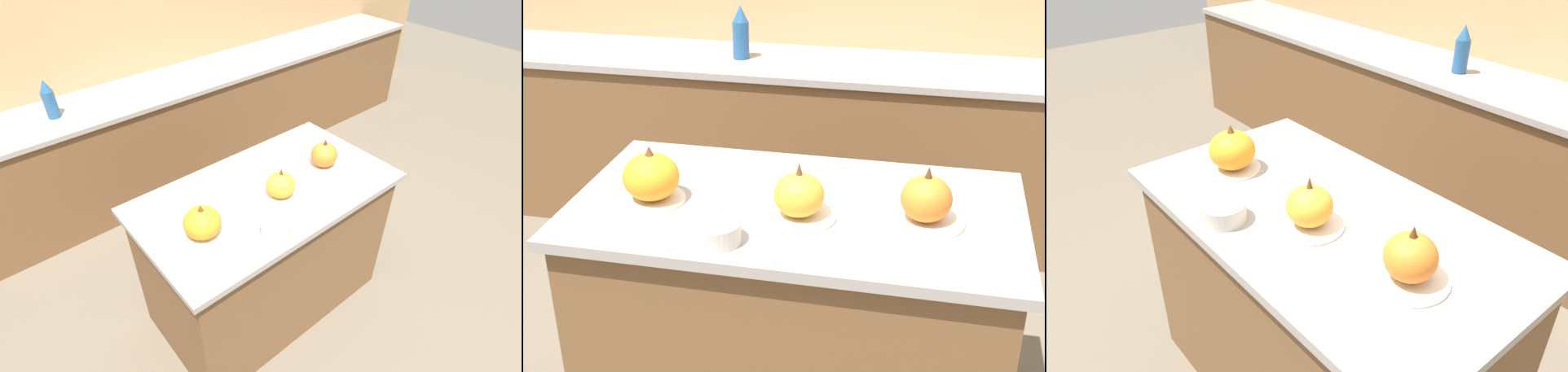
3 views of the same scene
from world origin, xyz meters
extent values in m
cube|color=brown|center=(0.00, 0.00, 0.43)|extent=(1.32, 0.70, 0.87)
cube|color=gray|center=(0.00, 0.00, 0.89)|extent=(1.38, 0.76, 0.03)
cube|color=brown|center=(0.00, 1.54, 0.43)|extent=(6.00, 0.56, 0.87)
cube|color=gray|center=(0.00, 1.54, 0.88)|extent=(6.00, 0.60, 0.03)
cylinder|color=silver|center=(-0.44, -0.07, 0.91)|extent=(0.20, 0.20, 0.01)
ellipsoid|color=orange|center=(-0.44, -0.07, 0.98)|extent=(0.17, 0.17, 0.14)
cone|color=brown|center=(-0.44, -0.07, 1.07)|extent=(0.03, 0.03, 0.03)
cylinder|color=silver|center=(0.02, -0.08, 0.91)|extent=(0.22, 0.22, 0.01)
ellipsoid|color=orange|center=(0.02, -0.08, 0.98)|extent=(0.15, 0.15, 0.13)
cone|color=brown|center=(0.02, -0.08, 1.06)|extent=(0.02, 0.02, 0.04)
cylinder|color=silver|center=(0.39, -0.03, 0.91)|extent=(0.23, 0.23, 0.01)
ellipsoid|color=orange|center=(0.39, -0.03, 0.98)|extent=(0.15, 0.15, 0.14)
cone|color=#4C2D14|center=(0.39, -0.03, 1.06)|extent=(0.02, 0.02, 0.04)
cylinder|color=#235184|center=(-0.59, 1.53, 1.00)|extent=(0.08, 0.08, 0.19)
cone|color=#235184|center=(-0.59, 1.53, 1.13)|extent=(0.08, 0.08, 0.08)
cylinder|color=beige|center=(-0.17, -0.27, 0.94)|extent=(0.14, 0.14, 0.06)
camera|label=1|loc=(-1.08, -1.25, 2.23)|focal=28.00mm
camera|label=2|loc=(0.38, -1.93, 1.92)|focal=50.00mm
camera|label=3|loc=(1.03, -0.92, 1.84)|focal=35.00mm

